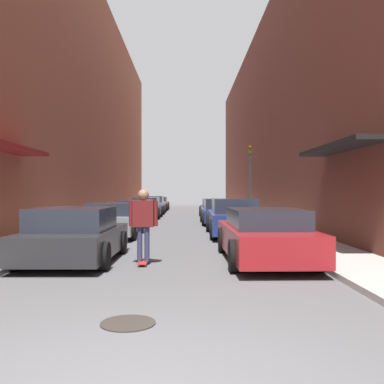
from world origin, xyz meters
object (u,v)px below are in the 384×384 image
parked_car_left_1 (113,220)px  parked_car_left_5 (157,204)px  parked_car_right_0 (264,235)px  parked_car_left_0 (74,236)px  manhole_cover (128,323)px  skateboarder (143,218)px  traffic_light (250,175)px  parked_car_left_3 (146,208)px  parked_car_left_2 (135,212)px  parked_car_left_4 (153,205)px  parked_car_right_1 (233,218)px  parked_car_right_3 (215,208)px  parked_car_right_2 (221,212)px

parked_car_left_1 → parked_car_left_5: bearing=89.9°
parked_car_right_0 → parked_car_left_0: bearing=-179.9°
parked_car_right_0 → manhole_cover: bearing=-118.4°
skateboarder → traffic_light: (4.22, 12.07, 1.45)m
parked_car_left_0 → parked_car_left_3: 16.70m
parked_car_left_2 → traffic_light: size_ratio=1.14×
parked_car_left_1 → parked_car_left_2: bearing=89.0°
parked_car_left_4 → parked_car_right_1: (4.34, -16.06, 0.04)m
traffic_light → manhole_cover: bearing=-103.6°
parked_car_left_5 → parked_car_right_3: size_ratio=0.93×
parked_car_left_4 → skateboarder: (1.60, -22.40, 0.42)m
parked_car_right_2 → parked_car_left_4: bearing=112.7°
parked_car_left_1 → parked_car_left_2: (0.10, 5.70, -0.00)m
parked_car_left_0 → parked_car_right_3: size_ratio=0.84×
parked_car_left_3 → parked_car_right_2: size_ratio=1.08×
parked_car_left_0 → parked_car_left_2: (0.06, 11.30, -0.00)m
parked_car_left_1 → parked_car_left_3: parked_car_left_3 is taller
parked_car_left_4 → parked_car_right_2: (4.32, -10.32, -0.02)m
parked_car_right_3 → traffic_light: traffic_light is taller
parked_car_left_3 → parked_car_right_3: 4.38m
manhole_cover → parked_car_left_2: bearing=96.7°
parked_car_left_0 → skateboarder: (1.68, -0.41, 0.45)m
parked_car_right_0 → parked_car_right_1: 5.93m
parked_car_left_5 → parked_car_right_2: 16.74m
skateboarder → traffic_light: size_ratio=0.44×
parked_car_right_3 → manhole_cover: size_ratio=6.74×
parked_car_left_2 → parked_car_right_3: size_ratio=0.95×
parked_car_left_4 → parked_car_left_5: bearing=90.6°
parked_car_left_4 → parked_car_right_0: (4.45, -21.99, -0.02)m
skateboarder → parked_car_right_1: bearing=66.6°
parked_car_left_0 → parked_car_right_1: bearing=53.3°
parked_car_left_0 → parked_car_right_0: 4.53m
parked_car_right_1 → traffic_light: traffic_light is taller
parked_car_right_1 → parked_car_right_3: bearing=89.7°
parked_car_left_2 → parked_car_left_0: bearing=-90.3°
parked_car_left_5 → parked_car_right_2: (4.39, -16.15, 0.04)m
parked_car_left_5 → skateboarder: (1.67, -28.24, 0.48)m
parked_car_left_2 → traffic_light: bearing=3.5°
parked_car_right_1 → parked_car_left_2: bearing=129.1°
manhole_cover → parked_car_right_1: bearing=76.9°
parked_car_right_1 → manhole_cover: size_ratio=6.85×
parked_car_right_0 → parked_car_right_1: (-0.10, 5.92, 0.06)m
parked_car_left_4 → parked_car_right_0: parked_car_left_4 is taller
traffic_light → parked_car_right_3: bearing=104.4°
parked_car_right_1 → skateboarder: size_ratio=2.78×
skateboarder → traffic_light: bearing=70.7°
parked_car_right_1 → skateboarder: bearing=-113.4°
parked_car_left_2 → traffic_light: 6.16m
parked_car_left_0 → parked_car_left_4: bearing=89.8°
traffic_light → parked_car_left_4: bearing=119.4°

